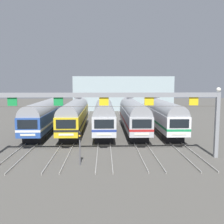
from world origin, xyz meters
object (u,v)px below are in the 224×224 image
object	(u,v)px
commuter_train_silver	(104,114)
commuter_train_yellow	(75,114)
commuter_train_white	(162,114)
yard_signal_mast	(80,142)
commuter_train_blue	(45,114)
catenary_gantry	(104,105)
commuter_train_stainless	(133,114)

from	to	relation	value
commuter_train_silver	commuter_train_yellow	bearing A→B (deg)	180.00
commuter_train_white	yard_signal_mast	world-z (taller)	commuter_train_white
commuter_train_blue	catenary_gantry	size ratio (longest dim) A/B	0.80
commuter_train_stainless	yard_signal_mast	distance (m)	16.88
commuter_train_yellow	catenary_gantry	size ratio (longest dim) A/B	0.80
commuter_train_silver	commuter_train_white	world-z (taller)	same
commuter_train_stainless	catenary_gantry	size ratio (longest dim) A/B	0.80
commuter_train_yellow	commuter_train_blue	bearing A→B (deg)	-179.94
commuter_train_yellow	commuter_train_white	world-z (taller)	same
commuter_train_white	commuter_train_blue	bearing A→B (deg)	-179.99
commuter_train_yellow	commuter_train_silver	world-z (taller)	same
commuter_train_blue	yard_signal_mast	size ratio (longest dim) A/B	5.88
commuter_train_yellow	commuter_train_white	bearing A→B (deg)	0.00
yard_signal_mast	commuter_train_yellow	bearing A→B (deg)	97.98
commuter_train_white	catenary_gantry	xyz separation A→B (m)	(-8.73, -13.50, 2.59)
commuter_train_blue	catenary_gantry	bearing A→B (deg)	-57.11
commuter_train_white	yard_signal_mast	bearing A→B (deg)	-125.04
yard_signal_mast	commuter_train_white	bearing A→B (deg)	54.96
yard_signal_mast	commuter_train_silver	bearing A→B (deg)	82.02
commuter_train_yellow	yard_signal_mast	distance (m)	15.72
commuter_train_stainless	yard_signal_mast	xyz separation A→B (m)	(-6.54, -15.56, -0.55)
commuter_train_white	catenary_gantry	world-z (taller)	catenary_gantry
commuter_train_silver	yard_signal_mast	distance (m)	15.72
commuter_train_silver	yard_signal_mast	xyz separation A→B (m)	(-2.18, -15.56, -0.55)
commuter_train_white	catenary_gantry	distance (m)	16.28
commuter_train_yellow	catenary_gantry	world-z (taller)	catenary_gantry
commuter_train_stainless	commuter_train_white	xyz separation A→B (m)	(4.36, 0.00, 0.00)
commuter_train_white	yard_signal_mast	distance (m)	19.01
commuter_train_yellow	catenary_gantry	xyz separation A→B (m)	(4.36, -13.50, 2.59)
commuter_train_blue	commuter_train_yellow	bearing A→B (deg)	0.06
commuter_train_yellow	commuter_train_silver	distance (m)	4.36
commuter_train_yellow	yard_signal_mast	bearing A→B (deg)	-82.02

